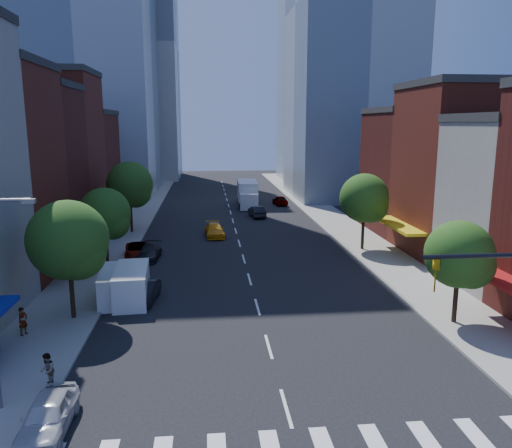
{
  "coord_description": "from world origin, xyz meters",
  "views": [
    {
      "loc": [
        -3.18,
        -19.0,
        11.85
      ],
      "look_at": [
        0.2,
        14.93,
        5.0
      ],
      "focal_mm": 35.0,
      "sensor_mm": 36.0,
      "label": 1
    }
  ],
  "objects_px": {
    "pedestrian_near": "(23,321)",
    "parked_car_front": "(48,415)",
    "traffic_car_oncoming": "(257,212)",
    "pedestrian_far": "(47,370)",
    "parked_car_second": "(145,292)",
    "cargo_van_near": "(132,285)",
    "box_truck": "(247,195)",
    "parked_car_third": "(137,251)",
    "taxi": "(215,230)",
    "parked_car_rear": "(149,252)",
    "traffic_car_far": "(280,200)",
    "cargo_van_far": "(115,286)"
  },
  "relations": [
    {
      "from": "parked_car_third",
      "to": "pedestrian_far",
      "type": "distance_m",
      "value": 22.87
    },
    {
      "from": "parked_car_second",
      "to": "box_truck",
      "type": "distance_m",
      "value": 40.6
    },
    {
      "from": "cargo_van_near",
      "to": "traffic_car_far",
      "type": "distance_m",
      "value": 42.81
    },
    {
      "from": "cargo_van_far",
      "to": "traffic_car_oncoming",
      "type": "height_order",
      "value": "cargo_van_far"
    },
    {
      "from": "box_truck",
      "to": "pedestrian_far",
      "type": "bearing_deg",
      "value": -103.15
    },
    {
      "from": "box_truck",
      "to": "pedestrian_far",
      "type": "xyz_separation_m",
      "value": [
        -13.25,
        -50.51,
        -0.77
      ]
    },
    {
      "from": "cargo_van_near",
      "to": "taxi",
      "type": "relative_size",
      "value": 1.16
    },
    {
      "from": "taxi",
      "to": "box_truck",
      "type": "xyz_separation_m",
      "value": [
        5.18,
        19.66,
        1.04
      ]
    },
    {
      "from": "parked_car_front",
      "to": "cargo_van_near",
      "type": "bearing_deg",
      "value": 85.39
    },
    {
      "from": "parked_car_rear",
      "to": "traffic_car_far",
      "type": "relative_size",
      "value": 1.08
    },
    {
      "from": "parked_car_second",
      "to": "traffic_car_far",
      "type": "xyz_separation_m",
      "value": [
        15.17,
        39.89,
        0.01
      ]
    },
    {
      "from": "traffic_car_far",
      "to": "parked_car_third",
      "type": "bearing_deg",
      "value": 52.75
    },
    {
      "from": "parked_car_second",
      "to": "taxi",
      "type": "distance_m",
      "value": 20.26
    },
    {
      "from": "parked_car_front",
      "to": "traffic_car_far",
      "type": "xyz_separation_m",
      "value": [
        17.17,
        54.41,
        -0.02
      ]
    },
    {
      "from": "parked_car_front",
      "to": "traffic_car_far",
      "type": "bearing_deg",
      "value": 72.24
    },
    {
      "from": "parked_car_rear",
      "to": "box_truck",
      "type": "bearing_deg",
      "value": 72.88
    },
    {
      "from": "parked_car_front",
      "to": "taxi",
      "type": "height_order",
      "value": "parked_car_front"
    },
    {
      "from": "box_truck",
      "to": "pedestrian_far",
      "type": "distance_m",
      "value": 52.23
    },
    {
      "from": "parked_car_rear",
      "to": "pedestrian_far",
      "type": "relative_size",
      "value": 2.77
    },
    {
      "from": "parked_car_second",
      "to": "traffic_car_oncoming",
      "type": "xyz_separation_m",
      "value": [
        10.72,
        30.4,
        0.03
      ]
    },
    {
      "from": "parked_car_front",
      "to": "parked_car_second",
      "type": "xyz_separation_m",
      "value": [
        2.0,
        14.52,
        -0.03
      ]
    },
    {
      "from": "parked_car_front",
      "to": "cargo_van_near",
      "type": "distance_m",
      "value": 14.76
    },
    {
      "from": "parked_car_front",
      "to": "traffic_car_far",
      "type": "distance_m",
      "value": 57.05
    },
    {
      "from": "pedestrian_near",
      "to": "cargo_van_far",
      "type": "bearing_deg",
      "value": -6.82
    },
    {
      "from": "cargo_van_near",
      "to": "traffic_car_oncoming",
      "type": "relative_size",
      "value": 1.26
    },
    {
      "from": "parked_car_second",
      "to": "box_truck",
      "type": "xyz_separation_m",
      "value": [
        10.25,
        39.28,
        1.04
      ]
    },
    {
      "from": "traffic_car_oncoming",
      "to": "pedestrian_far",
      "type": "xyz_separation_m",
      "value": [
        -13.72,
        -41.63,
        0.23
      ]
    },
    {
      "from": "parked_car_front",
      "to": "pedestrian_near",
      "type": "bearing_deg",
      "value": 113.62
    },
    {
      "from": "parked_car_second",
      "to": "cargo_van_near",
      "type": "bearing_deg",
      "value": 174.61
    },
    {
      "from": "taxi",
      "to": "pedestrian_near",
      "type": "bearing_deg",
      "value": -118.99
    },
    {
      "from": "parked_car_rear",
      "to": "taxi",
      "type": "bearing_deg",
      "value": 59.82
    },
    {
      "from": "cargo_van_near",
      "to": "traffic_car_oncoming",
      "type": "height_order",
      "value": "cargo_van_near"
    },
    {
      "from": "parked_car_rear",
      "to": "pedestrian_near",
      "type": "height_order",
      "value": "pedestrian_near"
    },
    {
      "from": "parked_car_rear",
      "to": "box_truck",
      "type": "distance_m",
      "value": 30.47
    },
    {
      "from": "taxi",
      "to": "parked_car_second",
      "type": "bearing_deg",
      "value": -109.19
    },
    {
      "from": "pedestrian_near",
      "to": "traffic_car_far",
      "type": "bearing_deg",
      "value": 4.67
    },
    {
      "from": "parked_car_front",
      "to": "taxi",
      "type": "relative_size",
      "value": 0.89
    },
    {
      "from": "pedestrian_far",
      "to": "parked_car_rear",
      "type": "bearing_deg",
      "value": 161.82
    },
    {
      "from": "parked_car_third",
      "to": "cargo_van_near",
      "type": "height_order",
      "value": "cargo_van_near"
    },
    {
      "from": "traffic_car_far",
      "to": "cargo_van_near",
      "type": "bearing_deg",
      "value": 62.01
    },
    {
      "from": "pedestrian_near",
      "to": "parked_car_front",
      "type": "bearing_deg",
      "value": -126.17
    },
    {
      "from": "box_truck",
      "to": "pedestrian_near",
      "type": "distance_m",
      "value": 47.39
    },
    {
      "from": "pedestrian_near",
      "to": "pedestrian_far",
      "type": "relative_size",
      "value": 1.01
    },
    {
      "from": "parked_car_third",
      "to": "box_truck",
      "type": "height_order",
      "value": "box_truck"
    },
    {
      "from": "traffic_car_oncoming",
      "to": "parked_car_second",
      "type": "bearing_deg",
      "value": 63.06
    },
    {
      "from": "parked_car_second",
      "to": "pedestrian_near",
      "type": "relative_size",
      "value": 2.55
    },
    {
      "from": "parked_car_rear",
      "to": "cargo_van_near",
      "type": "bearing_deg",
      "value": -85.52
    },
    {
      "from": "parked_car_rear",
      "to": "traffic_car_oncoming",
      "type": "distance_m",
      "value": 22.66
    },
    {
      "from": "parked_car_second",
      "to": "cargo_van_far",
      "type": "distance_m",
      "value": 2.05
    },
    {
      "from": "taxi",
      "to": "traffic_car_oncoming",
      "type": "relative_size",
      "value": 1.08
    }
  ]
}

